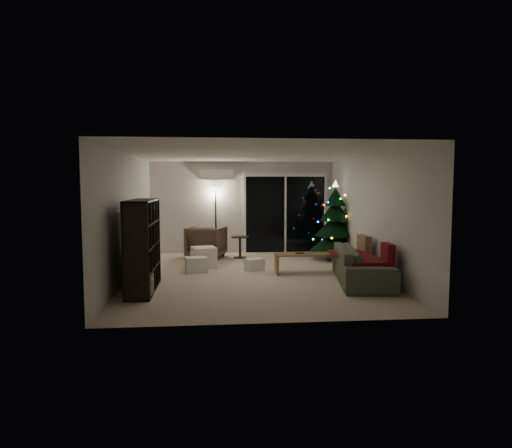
{
  "coord_description": "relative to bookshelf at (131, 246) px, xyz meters",
  "views": [
    {
      "loc": [
        -0.82,
        -9.28,
        1.9
      ],
      "look_at": [
        0.1,
        0.3,
        1.05
      ],
      "focal_mm": 32.0,
      "sensor_mm": 36.0,
      "label": 1
    }
  ],
  "objects": [
    {
      "name": "stereo",
      "position": [
        0.0,
        1.36,
        -0.02
      ],
      "size": [
        0.36,
        0.43,
        0.15
      ],
      "primitive_type": "cube",
      "color": "black",
      "rests_on": "media_cabinet"
    },
    {
      "name": "remote_b",
      "position": [
        3.51,
        1.34,
        -0.38
      ],
      "size": [
        0.16,
        0.1,
        0.02
      ],
      "primitive_type": "cube",
      "rotation": [
        0.0,
        0.0,
        0.35
      ],
      "color": "slate",
      "rests_on": "coffee_table"
    },
    {
      "name": "sofa",
      "position": [
        4.3,
        0.31,
        -0.47
      ],
      "size": [
        1.28,
        2.44,
        0.68
      ],
      "primitive_type": "imported",
      "rotation": [
        0.0,
        0.0,
        1.4
      ],
      "color": "#4F5748",
      "rests_on": "floor"
    },
    {
      "name": "cardboard_box_b",
      "position": [
        2.34,
        1.73,
        -0.68
      ],
      "size": [
        0.45,
        0.4,
        0.26
      ],
      "primitive_type": "cube",
      "rotation": [
        0.0,
        0.0,
        0.4
      ],
      "color": "white",
      "rests_on": "floor"
    },
    {
      "name": "christmas_tree",
      "position": [
        4.49,
        2.98,
        0.18
      ],
      "size": [
        1.25,
        1.25,
        1.99
      ],
      "primitive_type": "cone",
      "rotation": [
        0.0,
        0.0,
        -0.02
      ],
      "color": "black",
      "rests_on": "floor"
    },
    {
      "name": "room",
      "position": [
        2.71,
        2.64,
        0.2
      ],
      "size": [
        6.5,
        7.51,
        2.6
      ],
      "color": "beige",
      "rests_on": "ground"
    },
    {
      "name": "cushion_a",
      "position": [
        4.55,
        0.96,
        -0.2
      ],
      "size": [
        0.17,
        0.46,
        0.45
      ],
      "primitive_type": "cube",
      "rotation": [
        0.0,
        0.0,
        0.09
      ],
      "color": "tan",
      "rests_on": "sofa"
    },
    {
      "name": "remote_a",
      "position": [
        3.26,
        1.29,
        -0.38
      ],
      "size": [
        0.17,
        0.05,
        0.02
      ],
      "primitive_type": "cube",
      "color": "black",
      "rests_on": "coffee_table"
    },
    {
      "name": "bookshelf",
      "position": [
        0.0,
        0.0,
        0.0
      ],
      "size": [
        0.74,
        1.67,
        1.62
      ],
      "primitive_type": null,
      "rotation": [
        0.0,
        0.0,
        -0.21
      ],
      "color": "black",
      "rests_on": "floor"
    },
    {
      "name": "floor_lamp",
      "position": [
        1.52,
        4.27,
        0.06
      ],
      "size": [
        0.28,
        0.28,
        1.75
      ],
      "primitive_type": "cylinder",
      "color": "black",
      "rests_on": "floor"
    },
    {
      "name": "media_cabinet",
      "position": [
        0.0,
        1.36,
        -0.45
      ],
      "size": [
        0.69,
        1.22,
        0.72
      ],
      "primitive_type": "cube",
      "rotation": [
        0.0,
        0.0,
        0.24
      ],
      "color": "black",
      "rests_on": "floor"
    },
    {
      "name": "coffee_table",
      "position": [
        3.41,
        1.29,
        -0.6
      ],
      "size": [
        1.35,
        0.5,
        0.42
      ],
      "primitive_type": null,
      "rotation": [
        0.0,
        0.0,
        -0.02
      ],
      "color": "brown",
      "rests_on": "floor"
    },
    {
      "name": "armchair",
      "position": [
        1.27,
        3.52,
        -0.4
      ],
      "size": [
        1.11,
        1.13,
        0.82
      ],
      "primitive_type": "imported",
      "rotation": [
        0.0,
        0.0,
        2.83
      ],
      "color": "brown",
      "rests_on": "floor"
    },
    {
      "name": "side_table",
      "position": [
        2.13,
        3.46,
        -0.53
      ],
      "size": [
        0.57,
        0.57,
        0.56
      ],
      "primitive_type": "cylinder",
      "rotation": [
        0.0,
        0.0,
        0.33
      ],
      "color": "black",
      "rests_on": "floor"
    },
    {
      "name": "sofa_throw",
      "position": [
        4.2,
        0.31,
        -0.32
      ],
      "size": [
        0.73,
        1.67,
        0.06
      ],
      "primitive_type": "cube",
      "color": "#60170E",
      "rests_on": "sofa"
    },
    {
      "name": "cardboard_box_a",
      "position": [
        1.08,
        1.64,
        -0.65
      ],
      "size": [
        0.51,
        0.42,
        0.33
      ],
      "primitive_type": "cube",
      "rotation": [
        0.0,
        0.0,
        0.17
      ],
      "color": "white",
      "rests_on": "floor"
    },
    {
      "name": "cushion_b",
      "position": [
        4.55,
        -0.34,
        -0.2
      ],
      "size": [
        0.16,
        0.45,
        0.45
      ],
      "primitive_type": "cube",
      "rotation": [
        0.0,
        0.0,
        -0.07
      ],
      "color": "#60170E",
      "rests_on": "sofa"
    },
    {
      "name": "ottoman",
      "position": [
        1.23,
        2.19,
        -0.58
      ],
      "size": [
        0.62,
        0.62,
        0.47
      ],
      "primitive_type": "cube",
      "rotation": [
        0.0,
        0.0,
        0.22
      ],
      "color": "white",
      "rests_on": "floor"
    }
  ]
}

